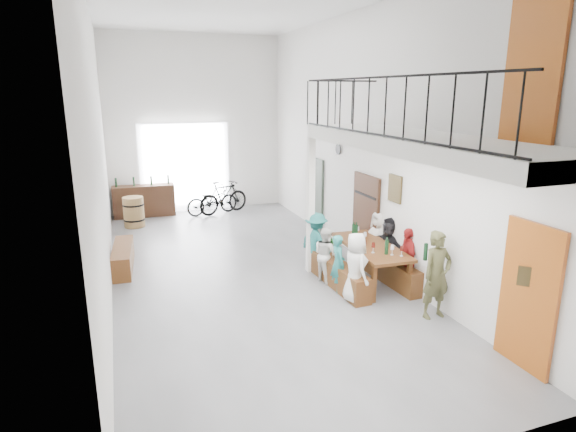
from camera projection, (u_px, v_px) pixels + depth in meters
name	position (u px, v px, depth m)	size (l,w,h in m)	color
floor	(246.00, 271.00, 10.43)	(12.00, 12.00, 0.00)	#5F5F61
room_walls	(243.00, 103.00, 9.53)	(12.00, 12.00, 12.00)	white
gateway_portal	(185.00, 168.00, 15.35)	(2.80, 0.08, 2.80)	white
right_wall_decor	(407.00, 201.00, 9.17)	(0.07, 8.28, 5.07)	#A24C13
balcony	(417.00, 146.00, 7.48)	(1.52, 5.62, 4.00)	white
tasting_table	(370.00, 249.00, 9.65)	(0.97, 2.16, 0.79)	brown
bench_inner	(337.00, 274.00, 9.60)	(0.34, 2.15, 0.49)	brown
bench_wall	(385.00, 268.00, 9.92)	(0.29, 2.19, 0.50)	brown
tableware	(368.00, 239.00, 9.58)	(0.56, 1.53, 0.35)	#103218
side_bench	(123.00, 258.00, 10.51)	(0.39, 1.79, 0.50)	brown
oak_barrel	(134.00, 212.00, 13.72)	(0.59, 0.59, 0.87)	brown
serving_counter	(144.00, 201.00, 14.88)	(1.84, 0.51, 0.97)	#3E1F13
counter_bottles	(143.00, 181.00, 14.72)	(1.60, 0.09, 0.28)	#103218
guest_left_a	(355.00, 268.00, 8.77)	(0.64, 0.42, 1.32)	white
guest_left_b	(338.00, 263.00, 9.27)	(0.41, 0.27, 1.14)	#247A77
guest_left_c	(326.00, 254.00, 9.76)	(0.56, 0.43, 1.14)	white
guest_left_d	(316.00, 242.00, 10.28)	(0.84, 0.48, 1.30)	#247A77
guest_right_a	(407.00, 259.00, 9.34)	(0.73, 0.30, 1.24)	maroon
guest_right_b	(389.00, 247.00, 9.98)	(1.19, 0.38, 1.29)	black
guest_right_c	(378.00, 240.00, 10.46)	(0.63, 0.41, 1.29)	white
host_standing	(437.00, 275.00, 8.14)	(0.56, 0.37, 1.53)	#484828
potted_plant	(331.00, 238.00, 12.07)	(0.35, 0.31, 0.39)	#18501B
bicycle_near	(212.00, 200.00, 15.12)	(0.60, 1.71, 0.90)	black
bicycle_far	(223.00, 197.00, 15.21)	(0.49, 1.74, 1.05)	black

